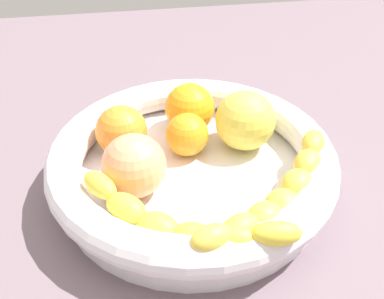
{
  "coord_description": "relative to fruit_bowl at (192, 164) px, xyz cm",
  "views": [
    {
      "loc": [
        -6.56,
        -38.71,
        38.05
      ],
      "look_at": [
        0.0,
        0.0,
        8.4
      ],
      "focal_mm": 41.65,
      "sensor_mm": 36.0,
      "label": 1
    }
  ],
  "objects": [
    {
      "name": "orange_mid_left",
      "position": [
        -7.54,
        4.87,
        2.15
      ],
      "size": [
        6.09,
        6.09,
        6.09
      ],
      "primitive_type": "sphere",
      "color": "orange",
      "rests_on": "fruit_bowl"
    },
    {
      "name": "kitchen_counter",
      "position": [
        0.0,
        0.0,
        -4.79
      ],
      "size": [
        120.0,
        120.0,
        3.0
      ],
      "primitive_type": "cube",
      "color": "#6B5962",
      "rests_on": "ground"
    },
    {
      "name": "banana_draped_right",
      "position": [
        7.03,
        -8.82,
        1.9
      ],
      "size": [
        18.05,
        15.67,
        5.04
      ],
      "color": "yellow",
      "rests_on": "fruit_bowl"
    },
    {
      "name": "orange_mid_right",
      "position": [
        0.3,
        3.55,
        1.67
      ],
      "size": [
        5.12,
        5.12,
        5.12
      ],
      "primitive_type": "sphere",
      "color": "orange",
      "rests_on": "fruit_bowl"
    },
    {
      "name": "banana_draped_left",
      "position": [
        -3.1,
        -10.77,
        1.95
      ],
      "size": [
        19.49,
        12.69,
        4.48
      ],
      "color": "yellow",
      "rests_on": "fruit_bowl"
    },
    {
      "name": "peach_blush",
      "position": [
        -6.52,
        -2.32,
        2.54
      ],
      "size": [
        6.86,
        6.86,
        6.86
      ],
      "primitive_type": "sphere",
      "color": "#F89E6C",
      "rests_on": "fruit_bowl"
    },
    {
      "name": "apple_yellow",
      "position": [
        7.06,
        3.79,
        2.71
      ],
      "size": [
        7.19,
        7.19,
        7.19
      ],
      "primitive_type": "sphere",
      "color": "#E2D24D",
      "rests_on": "fruit_bowl"
    },
    {
      "name": "fruit_bowl",
      "position": [
        0.0,
        0.0,
        0.0
      ],
      "size": [
        32.3,
        32.3,
        6.32
      ],
      "color": "white",
      "rests_on": "kitchen_counter"
    },
    {
      "name": "orange_front",
      "position": [
        1.13,
        8.4,
        2.25
      ],
      "size": [
        6.27,
        6.27,
        6.27
      ],
      "primitive_type": "sphere",
      "color": "orange",
      "rests_on": "fruit_bowl"
    }
  ]
}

